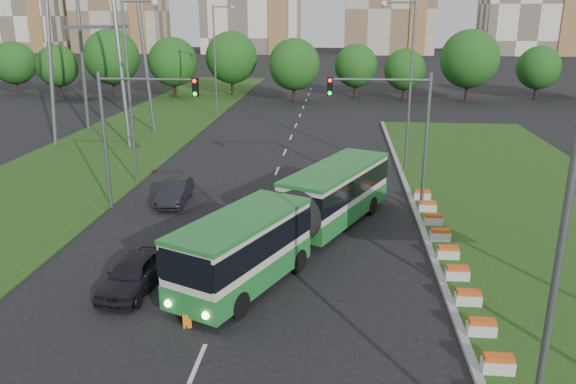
# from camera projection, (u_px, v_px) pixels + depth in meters

# --- Properties ---
(ground) EXTENTS (360.00, 360.00, 0.00)m
(ground) POSITION_uv_depth(u_px,v_px,m) (300.00, 284.00, 24.03)
(ground) COLOR black
(ground) RESTS_ON ground
(grass_median) EXTENTS (14.00, 60.00, 0.15)m
(grass_median) POSITION_uv_depth(u_px,v_px,m) (549.00, 226.00, 30.47)
(grass_median) COLOR #214513
(grass_median) RESTS_ON ground
(median_kerb) EXTENTS (0.30, 60.00, 0.18)m
(median_kerb) POSITION_uv_depth(u_px,v_px,m) (419.00, 221.00, 31.07)
(median_kerb) COLOR #979797
(median_kerb) RESTS_ON ground
(left_verge) EXTENTS (12.00, 110.00, 0.10)m
(left_verge) POSITION_uv_depth(u_px,v_px,m) (116.00, 145.00, 49.31)
(left_verge) COLOR #214513
(left_verge) RESTS_ON ground
(lane_markings) EXTENTS (0.20, 100.00, 0.01)m
(lane_markings) POSITION_uv_depth(u_px,v_px,m) (280.00, 164.00, 43.28)
(lane_markings) COLOR silver
(lane_markings) RESTS_ON ground
(flower_planters) EXTENTS (1.10, 20.30, 0.60)m
(flower_planters) POSITION_uv_depth(u_px,v_px,m) (453.00, 262.00, 25.12)
(flower_planters) COLOR silver
(flower_planters) RESTS_ON grass_median
(traffic_mast_median) EXTENTS (5.76, 0.32, 8.00)m
(traffic_mast_median) POSITION_uv_depth(u_px,v_px,m) (398.00, 120.00, 31.49)
(traffic_mast_median) COLOR slate
(traffic_mast_median) RESTS_ON ground
(traffic_mast_left) EXTENTS (5.76, 0.32, 8.00)m
(traffic_mast_left) POSITION_uv_depth(u_px,v_px,m) (130.00, 119.00, 31.86)
(traffic_mast_left) COLOR slate
(traffic_mast_left) RESTS_ON ground
(street_lamps) EXTENTS (36.00, 60.00, 12.00)m
(street_lamps) POSITION_uv_depth(u_px,v_px,m) (261.00, 107.00, 31.97)
(street_lamps) COLOR slate
(street_lamps) RESTS_ON ground
(tree_line) EXTENTS (120.00, 8.00, 9.00)m
(tree_line) POSITION_uv_depth(u_px,v_px,m) (405.00, 66.00, 74.01)
(tree_line) COLOR #1C4D14
(tree_line) RESTS_ON ground
(articulated_bus) EXTENTS (2.66, 17.03, 2.80)m
(articulated_bus) POSITION_uv_depth(u_px,v_px,m) (293.00, 215.00, 27.30)
(articulated_bus) COLOR beige
(articulated_bus) RESTS_ON ground
(car_left_near) EXTENTS (2.15, 4.54, 1.50)m
(car_left_near) POSITION_uv_depth(u_px,v_px,m) (134.00, 274.00, 23.31)
(car_left_near) COLOR black
(car_left_near) RESTS_ON ground
(car_left_far) EXTENTS (1.77, 4.41, 1.42)m
(car_left_far) POSITION_uv_depth(u_px,v_px,m) (175.00, 192.00, 34.20)
(car_left_far) COLOR black
(car_left_far) RESTS_ON ground
(pedestrian) EXTENTS (0.57, 0.71, 1.71)m
(pedestrian) POSITION_uv_depth(u_px,v_px,m) (209.00, 299.00, 21.04)
(pedestrian) COLOR gray
(pedestrian) RESTS_ON ground
(shopping_trolley) EXTENTS (0.31, 0.33, 0.54)m
(shopping_trolley) POSITION_uv_depth(u_px,v_px,m) (187.00, 320.00, 20.68)
(shopping_trolley) COLOR orange
(shopping_trolley) RESTS_ON ground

